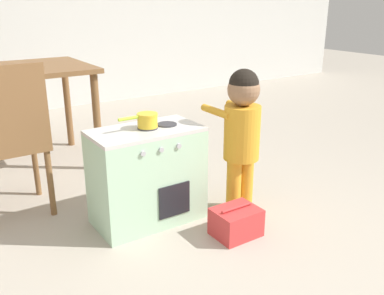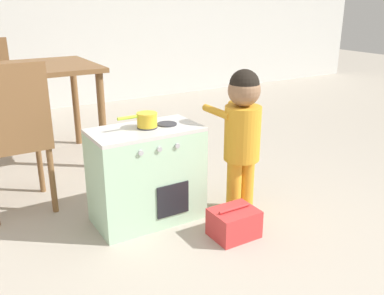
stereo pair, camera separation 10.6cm
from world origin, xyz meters
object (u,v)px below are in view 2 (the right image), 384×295
at_px(play_kitchen, 147,175).
at_px(dining_chair_near, 14,136).
at_px(toy_pot, 146,119).
at_px(dining_table, 25,81).
at_px(toy_basket, 234,223).
at_px(child_figure, 242,126).

xyz_separation_m(play_kitchen, dining_chair_near, (-0.62, 0.47, 0.21)).
distance_m(play_kitchen, toy_pot, 0.34).
bearing_deg(dining_chair_near, dining_table, 73.43).
bearing_deg(toy_pot, toy_basket, -53.88).
bearing_deg(dining_chair_near, toy_basket, -43.51).
bearing_deg(play_kitchen, toy_basket, -52.84).
bearing_deg(toy_basket, dining_chair_near, 136.49).
xyz_separation_m(toy_pot, child_figure, (0.52, -0.20, -0.07)).
relative_size(child_figure, dining_table, 0.85).
distance_m(child_figure, dining_chair_near, 1.34).
xyz_separation_m(child_figure, dining_chair_near, (-1.16, 0.67, -0.06)).
relative_size(play_kitchen, dining_table, 0.60).
bearing_deg(dining_chair_near, child_figure, -29.96).
bearing_deg(child_figure, toy_pot, 159.49).
distance_m(dining_table, dining_chair_near, 0.85).
bearing_deg(play_kitchen, dining_chair_near, 142.85).
distance_m(play_kitchen, child_figure, 0.63).
relative_size(toy_pot, child_figure, 0.26).
height_order(play_kitchen, toy_pot, toy_pot).
bearing_deg(toy_pot, play_kitchen, -177.63).
height_order(play_kitchen, dining_chair_near, dining_chair_near).
height_order(toy_basket, dining_table, dining_table).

